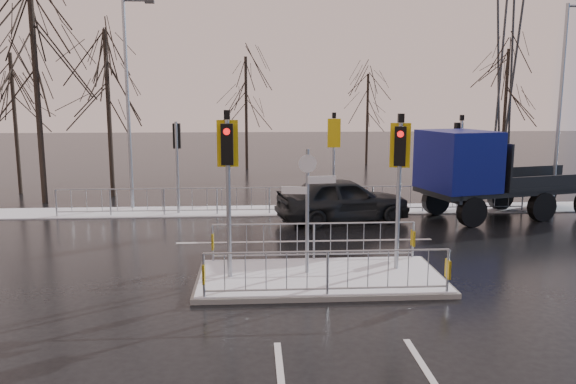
{
  "coord_description": "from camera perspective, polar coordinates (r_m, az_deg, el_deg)",
  "views": [
    {
      "loc": [
        -1.61,
        -13.15,
        4.44
      ],
      "look_at": [
        -0.63,
        2.43,
        1.8
      ],
      "focal_mm": 35.0,
      "sensor_mm": 36.0,
      "label": 1
    }
  ],
  "objects": [
    {
      "name": "pylon_wires",
      "position": [
        47.4,
        20.34,
        17.01
      ],
      "size": [
        70.0,
        2.38,
        19.97
      ],
      "color": "#2D3033",
      "rests_on": "ground"
    },
    {
      "name": "tree_far_b",
      "position": [
        37.92,
        8.09,
        9.11
      ],
      "size": [
        3.25,
        3.25,
        6.14
      ],
      "color": "black",
      "rests_on": "ground"
    },
    {
      "name": "tree_near_c",
      "position": [
        28.79,
        -26.14,
        8.75
      ],
      "size": [
        3.5,
        3.5,
        6.61
      ],
      "color": "black",
      "rests_on": "ground"
    },
    {
      "name": "tree_near_a",
      "position": [
        25.79,
        -24.36,
        12.48
      ],
      "size": [
        4.75,
        4.75,
        8.97
      ],
      "color": "black",
      "rests_on": "ground"
    },
    {
      "name": "street_lamp_right",
      "position": [
        24.84,
        26.09,
        8.52
      ],
      "size": [
        1.25,
        0.18,
        8.0
      ],
      "color": "#92989F",
      "rests_on": "ground"
    },
    {
      "name": "street_lamp_left",
      "position": [
        23.16,
        -15.82,
        9.37
      ],
      "size": [
        1.25,
        0.18,
        8.2
      ],
      "color": "#92989F",
      "rests_on": "ground"
    },
    {
      "name": "car_far_lane",
      "position": [
        20.26,
        5.6,
        -0.76
      ],
      "size": [
        5.08,
        2.89,
        1.63
      ],
      "primitive_type": "imported",
      "rotation": [
        0.0,
        0.0,
        1.78
      ],
      "color": "black",
      "rests_on": "ground"
    },
    {
      "name": "snow_verge",
      "position": [
        22.25,
        0.63,
        -1.86
      ],
      "size": [
        30.0,
        2.0,
        0.04
      ],
      "primitive_type": "cube",
      "color": "white",
      "rests_on": "ground"
    },
    {
      "name": "tree_far_a",
      "position": [
        35.15,
        -4.29,
        10.19
      ],
      "size": [
        3.75,
        3.75,
        7.08
      ],
      "color": "black",
      "rests_on": "ground"
    },
    {
      "name": "traffic_island",
      "position": [
        13.86,
        3.21,
        -7.4
      ],
      "size": [
        6.0,
        3.04,
        4.15
      ],
      "color": "slate",
      "rests_on": "ground"
    },
    {
      "name": "ground",
      "position": [
        13.97,
        3.25,
        -8.95
      ],
      "size": [
        120.0,
        120.0,
        0.0
      ],
      "primitive_type": "plane",
      "color": "black",
      "rests_on": "ground"
    },
    {
      "name": "far_kerb_fixtures",
      "position": [
        21.6,
        1.51,
        0.48
      ],
      "size": [
        18.0,
        0.65,
        3.83
      ],
      "color": "#92989F",
      "rests_on": "ground"
    },
    {
      "name": "flatbed_truck",
      "position": [
        21.77,
        18.96,
        1.93
      ],
      "size": [
        7.45,
        4.25,
        3.26
      ],
      "color": "black",
      "rests_on": "ground"
    },
    {
      "name": "tree_far_c",
      "position": [
        37.55,
        21.32,
        10.03
      ],
      "size": [
        4.0,
        4.0,
        7.55
      ],
      "color": "black",
      "rests_on": "ground"
    },
    {
      "name": "lane_markings",
      "position": [
        13.65,
        3.41,
        -9.38
      ],
      "size": [
        8.0,
        11.38,
        0.01
      ],
      "color": "silver",
      "rests_on": "ground"
    },
    {
      "name": "tree_near_b",
      "position": [
        26.44,
        -17.89,
        10.67
      ],
      "size": [
        4.0,
        4.0,
        7.55
      ],
      "color": "black",
      "rests_on": "ground"
    }
  ]
}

